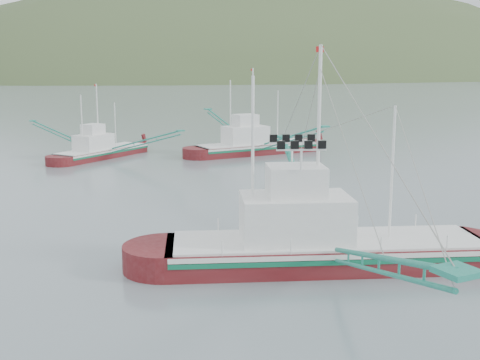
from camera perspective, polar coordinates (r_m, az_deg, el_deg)
name	(u,v)px	position (r m, az deg, el deg)	size (l,w,h in m)	color
ground	(288,255)	(33.76, 4.59, -7.07)	(1200.00, 1200.00, 0.00)	slate
main_boat	(324,220)	(31.53, 8.00, -3.75)	(17.16, 29.01, 12.25)	#540E10
bg_boat_far	(101,141)	(69.90, -13.07, 3.63)	(15.61, 20.04, 8.95)	#540E10
bg_boat_right	(255,141)	(71.17, 1.39, 3.69)	(14.83, 26.67, 10.79)	#540E10
headland_right	(270,77)	(524.65, 2.82, 9.74)	(684.00, 432.00, 306.00)	#3C4E28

